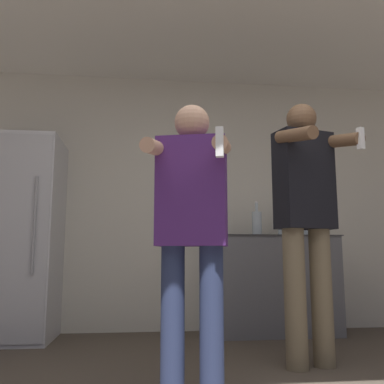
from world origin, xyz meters
name	(u,v)px	position (x,y,z in m)	size (l,w,h in m)	color
wall_back	(188,201)	(0.00, 2.84, 1.27)	(7.00, 0.06, 2.55)	beige
ceiling_slab	(208,0)	(0.00, 1.40, 2.57)	(7.00, 3.33, 0.05)	silver
refrigerator	(18,237)	(-1.54, 2.47, 0.88)	(0.68, 0.70, 1.76)	silver
counter	(274,284)	(0.79, 2.54, 0.45)	(1.16, 0.56, 0.91)	slate
bottle_brown_liquor	(282,221)	(0.88, 2.50, 1.05)	(0.09, 0.09, 0.37)	silver
bottle_dark_rum	(306,225)	(1.11, 2.50, 1.01)	(0.08, 0.08, 0.29)	silver
bottle_clear_vodka	(257,223)	(0.63, 2.50, 1.03)	(0.09, 0.09, 0.33)	silver
bottle_short_whiskey	(317,226)	(1.22, 2.50, 1.00)	(0.08, 0.08, 0.27)	silver
person_woman_foreground	(192,222)	(-0.20, 0.76, 0.89)	(0.49, 0.50, 1.52)	navy
person_man_side	(306,213)	(0.65, 1.31, 1.00)	(0.53, 0.55, 1.77)	#75664C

